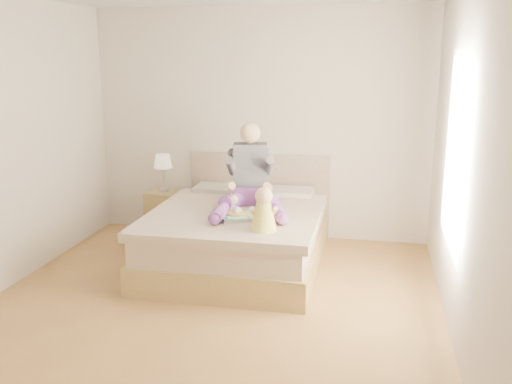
% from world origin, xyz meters
% --- Properties ---
extents(room, '(4.02, 4.22, 2.71)m').
position_xyz_m(room, '(0.08, 0.01, 1.51)').
color(room, brown).
rests_on(room, ground).
extents(bed, '(1.70, 2.18, 1.00)m').
position_xyz_m(bed, '(0.00, 1.08, 0.32)').
color(bed, olive).
rests_on(bed, ground).
extents(nightstand, '(0.50, 0.46, 0.53)m').
position_xyz_m(nightstand, '(-1.11, 1.87, 0.27)').
color(nightstand, olive).
rests_on(nightstand, ground).
extents(lamp, '(0.22, 0.22, 0.45)m').
position_xyz_m(lamp, '(-1.14, 1.88, 0.88)').
color(lamp, '#BABBC1').
rests_on(lamp, nightstand).
extents(adult, '(0.76, 1.12, 0.88)m').
position_xyz_m(adult, '(0.10, 1.14, 0.87)').
color(adult, '#66327E').
rests_on(adult, bed).
extents(tray, '(0.63, 0.57, 0.15)m').
position_xyz_m(tray, '(0.16, 0.73, 0.64)').
color(tray, '#BABBC1').
rests_on(tray, bed).
extents(baby, '(0.26, 0.36, 0.40)m').
position_xyz_m(baby, '(0.40, 0.35, 0.77)').
color(baby, '#E7DE49').
rests_on(baby, bed).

